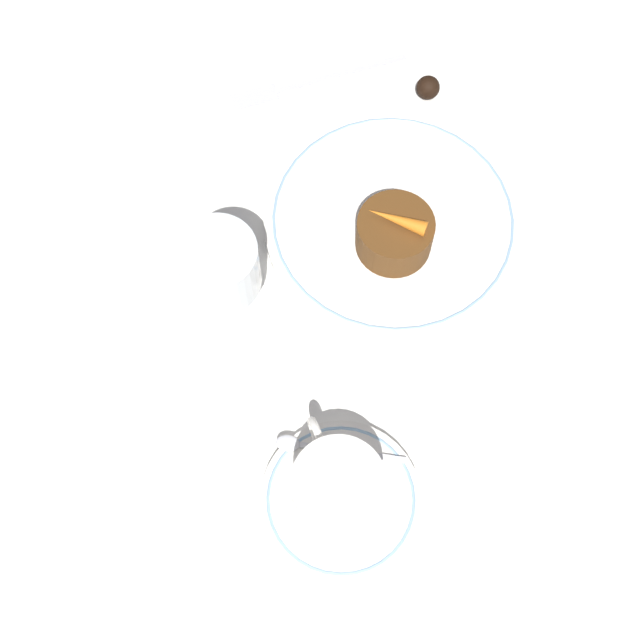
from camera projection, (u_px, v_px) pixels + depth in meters
name	position (u px, v px, depth m)	size (l,w,h in m)	color
ground_plane	(348.00, 261.00, 0.89)	(3.00, 3.00, 0.00)	white
dinner_plate	(393.00, 221.00, 0.89)	(0.26, 0.26, 0.01)	white
saucer	(341.00, 500.00, 0.79)	(0.14, 0.14, 0.01)	white
coffee_cup	(338.00, 488.00, 0.76)	(0.11, 0.08, 0.06)	white
spoon	(326.00, 449.00, 0.80)	(0.07, 0.11, 0.00)	silver
wine_glass	(218.00, 267.00, 0.80)	(0.07, 0.07, 0.11)	silver
fork	(300.00, 85.00, 0.97)	(0.03, 0.20, 0.01)	silver
dessert_cake	(395.00, 234.00, 0.86)	(0.07, 0.07, 0.04)	#563314
carrot_garnish	(397.00, 220.00, 0.83)	(0.05, 0.05, 0.01)	orange
chocolate_truffle	(428.00, 88.00, 0.95)	(0.03, 0.03, 0.03)	black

